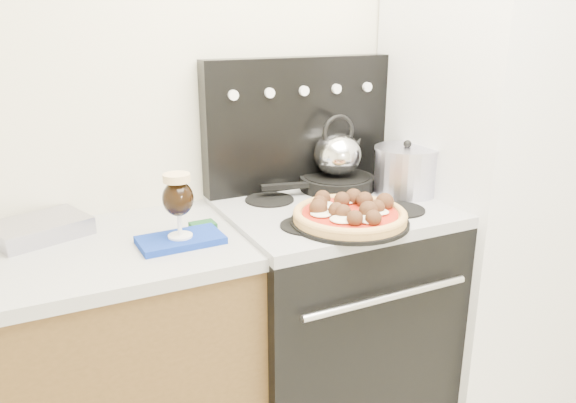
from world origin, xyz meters
TOP-DOWN VIEW (x-y plane):
  - room_shell at (0.00, 0.29)m, footprint 3.52×3.01m
  - stove_body at (0.08, 1.18)m, footprint 0.76×0.65m
  - cooktop at (0.08, 1.18)m, footprint 0.76×0.65m
  - backguard at (0.08, 1.45)m, footprint 0.76×0.08m
  - fridge at (0.78, 1.15)m, footprint 0.64×0.68m
  - foil_sheet at (-0.88, 1.36)m, footprint 0.33×0.28m
  - oven_mitt at (-0.49, 1.11)m, footprint 0.26×0.15m
  - beer_glass at (-0.49, 1.11)m, footprint 0.11×0.11m
  - pizza_pan at (0.03, 0.99)m, footprint 0.39×0.39m
  - pizza at (0.03, 0.99)m, footprint 0.37×0.37m
  - skillet at (0.20, 1.34)m, footprint 0.34×0.34m
  - tea_kettle at (0.20, 1.34)m, footprint 0.20×0.20m
  - stock_pot at (0.40, 1.18)m, footprint 0.25×0.25m

SIDE VIEW (x-z plane):
  - stove_body at x=0.08m, z-range 0.00..0.88m
  - cooktop at x=0.08m, z-range 0.88..0.92m
  - oven_mitt at x=-0.49m, z-range 0.90..0.92m
  - pizza_pan at x=0.03m, z-range 0.92..0.93m
  - foil_sheet at x=-0.88m, z-range 0.90..0.95m
  - skillet at x=0.20m, z-range 0.92..0.97m
  - fridge at x=0.78m, z-range 0.00..1.90m
  - pizza at x=0.03m, z-range 0.93..0.98m
  - stock_pot at x=0.40m, z-range 0.92..1.09m
  - beer_glass at x=-0.49m, z-range 0.92..1.12m
  - tea_kettle at x=0.20m, z-range 0.97..1.17m
  - backguard at x=0.08m, z-range 0.92..1.42m
  - room_shell at x=0.00m, z-range -0.01..2.51m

